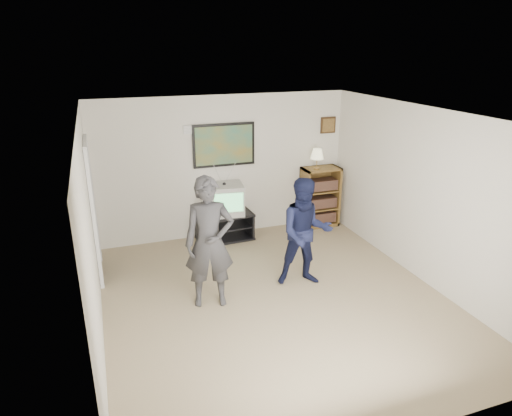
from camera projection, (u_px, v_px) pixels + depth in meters
room_shell at (268, 206)px, 6.11m from camera, size 4.51×5.00×2.51m
media_stand at (225, 226)px, 8.09m from camera, size 1.00×0.59×0.49m
crt_television at (225, 199)px, 7.92m from camera, size 0.69×0.61×0.53m
bookshelf at (320, 197)px, 8.62m from camera, size 0.69×0.40×1.14m
table_lamp at (317, 159)px, 8.27m from camera, size 0.24×0.24×0.38m
person_tall at (209, 243)px, 5.87m from camera, size 0.71×0.54×1.76m
person_short at (305, 233)px, 6.42m from camera, size 0.89×0.76×1.58m
controller_left at (205, 219)px, 6.01m from camera, size 0.05×0.13×0.04m
controller_right at (303, 213)px, 6.57m from camera, size 0.04×0.12×0.03m
poster at (224, 145)px, 7.86m from camera, size 1.10×0.03×0.75m
air_vent at (192, 130)px, 7.59m from camera, size 0.28×0.02×0.14m
small_picture at (328, 125)px, 8.41m from camera, size 0.30×0.03×0.30m
doorway at (93, 212)px, 6.60m from camera, size 0.03×0.85×2.00m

